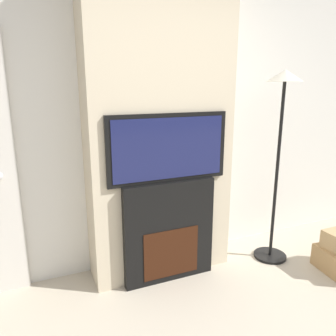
% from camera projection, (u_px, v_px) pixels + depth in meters
% --- Properties ---
extents(wall_back, '(6.00, 0.06, 2.70)m').
position_uv_depth(wall_back, '(150.00, 119.00, 2.91)').
color(wall_back, silver).
rests_on(wall_back, ground_plane).
extents(chimney_breast, '(1.23, 0.37, 2.70)m').
position_uv_depth(chimney_breast, '(159.00, 121.00, 2.72)').
color(chimney_breast, beige).
rests_on(chimney_breast, ground_plane).
extents(fireplace, '(0.79, 0.15, 0.88)m').
position_uv_depth(fireplace, '(168.00, 231.00, 2.78)').
color(fireplace, black).
rests_on(fireplace, ground_plane).
extents(television, '(1.01, 0.07, 0.55)m').
position_uv_depth(television, '(168.00, 148.00, 2.60)').
color(television, black).
rests_on(television, fireplace).
extents(floor_lamp, '(0.31, 0.31, 1.77)m').
position_uv_depth(floor_lamp, '(281.00, 123.00, 2.90)').
color(floor_lamp, black).
rests_on(floor_lamp, ground_plane).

